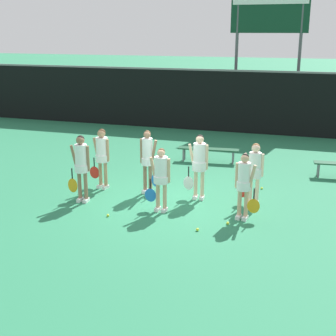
% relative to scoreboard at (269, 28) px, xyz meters
% --- Properties ---
extents(ground_plane, '(140.00, 140.00, 0.00)m').
position_rel_scoreboard_xyz_m(ground_plane, '(-1.27, -10.90, -4.52)').
color(ground_plane, '#26724C').
extents(fence_windscreen, '(60.00, 0.08, 2.78)m').
position_rel_scoreboard_xyz_m(fence_windscreen, '(-1.27, -1.48, -3.12)').
color(fence_windscreen, black).
rests_on(fence_windscreen, ground_plane).
extents(scoreboard, '(3.44, 0.15, 5.82)m').
position_rel_scoreboard_xyz_m(scoreboard, '(0.00, 0.00, 0.00)').
color(scoreboard, '#515156').
rests_on(scoreboard, ground_plane).
extents(bench_far, '(2.13, 0.56, 0.48)m').
position_rel_scoreboard_xyz_m(bench_far, '(-1.13, -6.64, -4.10)').
color(bench_far, '#19472D').
rests_on(bench_far, ground_plane).
extents(player_0, '(0.65, 0.37, 1.81)m').
position_rel_scoreboard_xyz_m(player_0, '(-3.45, -11.52, -3.44)').
color(player_0, '#8C664C').
rests_on(player_0, ground_plane).
extents(player_1, '(0.68, 0.39, 1.64)m').
position_rel_scoreboard_xyz_m(player_1, '(-1.23, -11.54, -3.55)').
color(player_1, tan).
rests_on(player_1, ground_plane).
extents(player_2, '(0.63, 0.34, 1.65)m').
position_rel_scoreboard_xyz_m(player_2, '(0.83, -11.44, -3.56)').
color(player_2, tan).
rests_on(player_2, ground_plane).
extents(player_3, '(0.68, 0.39, 1.76)m').
position_rel_scoreboard_xyz_m(player_3, '(-3.41, -10.35, -3.46)').
color(player_3, tan).
rests_on(player_3, ground_plane).
extents(player_4, '(0.62, 0.33, 1.80)m').
position_rel_scoreboard_xyz_m(player_4, '(-2.02, -10.35, -3.47)').
color(player_4, '#8C664C').
rests_on(player_4, ground_plane).
extents(player_5, '(0.67, 0.39, 1.79)m').
position_rel_scoreboard_xyz_m(player_5, '(-0.54, -10.37, -3.46)').
color(player_5, beige).
rests_on(player_5, ground_plane).
extents(player_6, '(0.64, 0.36, 1.66)m').
position_rel_scoreboard_xyz_m(player_6, '(0.93, -10.36, -3.54)').
color(player_6, beige).
rests_on(player_6, ground_plane).
extents(tennis_ball_0, '(0.07, 0.07, 0.07)m').
position_rel_scoreboard_xyz_m(tennis_ball_0, '(-1.53, -10.95, -4.49)').
color(tennis_ball_0, '#CCE033').
rests_on(tennis_ball_0, ground_plane).
extents(tennis_ball_1, '(0.07, 0.07, 0.07)m').
position_rel_scoreboard_xyz_m(tennis_ball_1, '(1.01, -9.06, -4.49)').
color(tennis_ball_1, '#CCE033').
rests_on(tennis_ball_1, ground_plane).
extents(tennis_ball_2, '(0.07, 0.07, 0.07)m').
position_rel_scoreboard_xyz_m(tennis_ball_2, '(-0.04, -12.48, -4.48)').
color(tennis_ball_2, '#CCE033').
rests_on(tennis_ball_2, ground_plane).
extents(tennis_ball_3, '(0.07, 0.07, 0.07)m').
position_rel_scoreboard_xyz_m(tennis_ball_3, '(0.56, -11.90, -4.48)').
color(tennis_ball_3, '#CCE033').
rests_on(tennis_ball_3, ground_plane).
extents(tennis_ball_4, '(0.07, 0.07, 0.07)m').
position_rel_scoreboard_xyz_m(tennis_ball_4, '(-2.36, -12.32, -4.49)').
color(tennis_ball_4, '#CCE033').
rests_on(tennis_ball_4, ground_plane).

